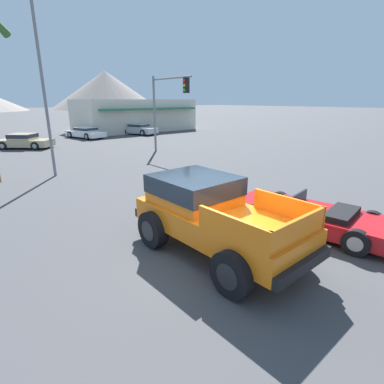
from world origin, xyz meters
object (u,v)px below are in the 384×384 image
object	(u,v)px
red_convertible_car	(312,216)
parked_car_white	(86,132)
orange_pickup_truck	(210,211)
parked_car_silver	(138,129)
parked_car_tan	(24,141)
traffic_light_main	(168,99)
street_lamp_post	(41,73)

from	to	relation	value
red_convertible_car	parked_car_white	world-z (taller)	parked_car_white
red_convertible_car	parked_car_white	bearing A→B (deg)	73.70
orange_pickup_truck	red_convertible_car	size ratio (longest dim) A/B	0.99
orange_pickup_truck	parked_car_white	size ratio (longest dim) A/B	0.99
parked_car_silver	parked_car_tan	bearing A→B (deg)	174.77
parked_car_tan	traffic_light_main	size ratio (longest dim) A/B	0.79
parked_car_white	traffic_light_main	world-z (taller)	traffic_light_main
parked_car_silver	traffic_light_main	xyz separation A→B (m)	(-4.87, -12.38, 3.16)
parked_car_tan	street_lamp_post	distance (m)	11.85
parked_car_white	street_lamp_post	distance (m)	16.69
parked_car_silver	street_lamp_post	distance (m)	19.50
parked_car_silver	parked_car_white	size ratio (longest dim) A/B	0.97
orange_pickup_truck	street_lamp_post	distance (m)	11.46
parked_car_silver	traffic_light_main	world-z (taller)	traffic_light_main
orange_pickup_truck	red_convertible_car	distance (m)	3.40
parked_car_tan	street_lamp_post	bearing A→B (deg)	37.11
red_convertible_car	parked_car_silver	bearing A→B (deg)	61.45
street_lamp_post	parked_car_tan	bearing A→B (deg)	84.80
orange_pickup_truck	traffic_light_main	world-z (taller)	traffic_light_main
street_lamp_post	parked_car_silver	bearing A→B (deg)	46.62
red_convertible_car	traffic_light_main	world-z (taller)	traffic_light_main
red_convertible_car	parked_car_tan	size ratio (longest dim) A/B	1.14
parked_car_silver	parked_car_white	distance (m)	5.80
parked_car_tan	street_lamp_post	world-z (taller)	street_lamp_post
parked_car_tan	parked_car_silver	xyz separation A→B (m)	(12.06, 2.83, 0.00)
parked_car_silver	street_lamp_post	bearing A→B (deg)	-151.83
traffic_light_main	parked_car_silver	bearing A→B (deg)	158.53
orange_pickup_truck	parked_car_tan	distance (m)	21.77
orange_pickup_truck	street_lamp_post	size ratio (longest dim) A/B	0.57
red_convertible_car	traffic_light_main	size ratio (longest dim) A/B	0.90
orange_pickup_truck	traffic_light_main	xyz separation A→B (m)	(7.60, 12.21, 2.70)
parked_car_tan	parked_car_silver	distance (m)	12.39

